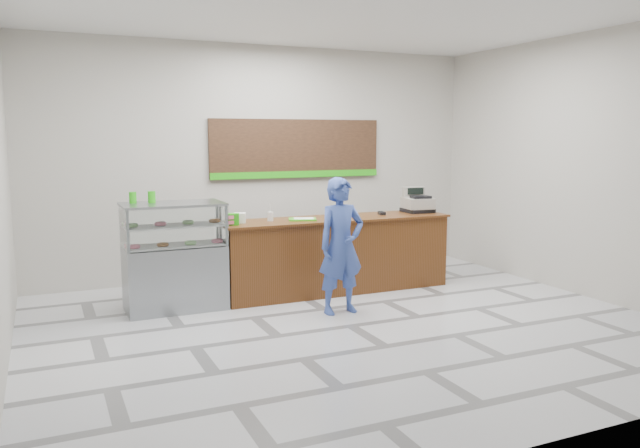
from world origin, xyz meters
name	(u,v)px	position (x,y,z in m)	size (l,w,h in m)	color
floor	(351,326)	(0.00, 0.00, 0.00)	(7.00, 7.00, 0.00)	silver
back_wall	(263,162)	(0.00, 3.00, 1.75)	(7.00, 7.00, 0.00)	#B3AFA5
ceiling	(353,6)	(0.00, 0.00, 3.50)	(7.00, 7.00, 0.00)	silver
sales_counter	(336,254)	(0.55, 1.55, 0.52)	(3.26, 0.76, 1.03)	#572C14
display_case	(174,256)	(-1.67, 1.55, 0.67)	(1.22, 0.72, 1.33)	gray
menu_board	(297,150)	(0.55, 2.96, 1.93)	(2.80, 0.06, 0.90)	black
cash_register	(417,203)	(1.91, 1.63, 1.17)	(0.44, 0.46, 0.37)	black
card_terminal	(382,213)	(1.30, 1.59, 1.05)	(0.08, 0.17, 0.04)	black
serving_tray	(303,219)	(0.04, 1.52, 1.04)	(0.43, 0.37, 0.02)	#42C219
napkin_box	(240,218)	(-0.81, 1.60, 1.09)	(0.15, 0.15, 0.13)	white
straw_cup	(270,216)	(-0.39, 1.60, 1.09)	(0.08, 0.08, 0.12)	silver
promo_box	(233,219)	(-0.95, 1.44, 1.10)	(0.16, 0.11, 0.15)	#25B012
donut_decal	(350,217)	(0.74, 1.51, 1.03)	(0.14, 0.14, 0.00)	pink
green_cup_left	(133,198)	(-2.11, 1.72, 1.40)	(0.09, 0.09, 0.14)	#25B012
green_cup_right	(152,197)	(-1.90, 1.68, 1.40)	(0.09, 0.09, 0.14)	#25B012
customer	(341,246)	(0.14, 0.55, 0.83)	(0.60, 0.40, 1.65)	#344C9C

